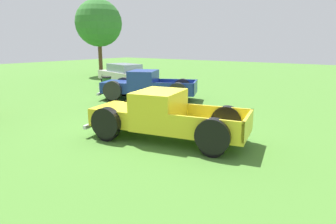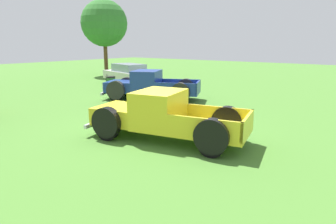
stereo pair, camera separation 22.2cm
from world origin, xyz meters
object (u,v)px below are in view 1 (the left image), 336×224
(sedan_distant_a, at_px, (124,74))
(oak_tree_east, at_px, (99,23))
(pickup_truck_behind_right, at_px, (142,86))
(trash_can, at_px, (107,84))
(pickup_truck_foreground, at_px, (157,116))

(sedan_distant_a, xyz_separation_m, oak_tree_east, (3.21, 6.14, 4.00))
(sedan_distant_a, bearing_deg, pickup_truck_behind_right, -126.49)
(oak_tree_east, bearing_deg, trash_can, -129.30)
(sedan_distant_a, relative_size, trash_can, 5.11)
(sedan_distant_a, distance_m, oak_tree_east, 8.00)
(pickup_truck_behind_right, xyz_separation_m, sedan_distant_a, (3.82, 5.17, 0.05))
(pickup_truck_behind_right, relative_size, sedan_distant_a, 1.12)
(oak_tree_east, bearing_deg, pickup_truck_foreground, -126.34)
(pickup_truck_behind_right, bearing_deg, trash_can, 78.02)
(pickup_truck_behind_right, bearing_deg, sedan_distant_a, 53.51)
(pickup_truck_foreground, height_order, sedan_distant_a, pickup_truck_foreground)
(trash_can, bearing_deg, sedan_distant_a, 26.12)
(sedan_distant_a, height_order, oak_tree_east, oak_tree_east)
(pickup_truck_behind_right, bearing_deg, oak_tree_east, 58.14)
(trash_can, bearing_deg, pickup_truck_behind_right, -101.98)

